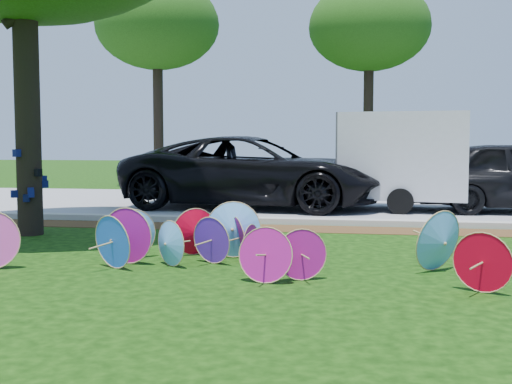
% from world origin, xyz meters
% --- Properties ---
extents(ground, '(90.00, 90.00, 0.00)m').
position_xyz_m(ground, '(0.00, 0.00, 0.00)').
color(ground, black).
rests_on(ground, ground).
extents(mulch_strip, '(90.00, 1.00, 0.01)m').
position_xyz_m(mulch_strip, '(0.00, 4.50, 0.01)').
color(mulch_strip, '#472D16').
rests_on(mulch_strip, ground).
extents(curb, '(90.00, 0.30, 0.12)m').
position_xyz_m(curb, '(0.00, 5.20, 0.06)').
color(curb, '#B7B5AD').
rests_on(curb, ground).
extents(street, '(90.00, 8.00, 0.01)m').
position_xyz_m(street, '(0.00, 9.35, 0.01)').
color(street, gray).
rests_on(street, ground).
extents(parasol_pile, '(6.85, 2.21, 0.82)m').
position_xyz_m(parasol_pile, '(0.20, 0.66, 0.36)').
color(parasol_pile, '#BA1386').
rests_on(parasol_pile, ground).
extents(black_van, '(6.65, 3.48, 1.79)m').
position_xyz_m(black_van, '(-0.56, 8.16, 0.89)').
color(black_van, black).
rests_on(black_van, ground).
extents(cargo_trailer, '(3.14, 2.23, 2.64)m').
position_xyz_m(cargo_trailer, '(3.11, 8.18, 1.32)').
color(cargo_trailer, silver).
rests_on(cargo_trailer, ground).
extents(bg_trees, '(22.11, 6.25, 7.40)m').
position_xyz_m(bg_trees, '(3.30, 15.15, 5.77)').
color(bg_trees, black).
rests_on(bg_trees, ground).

